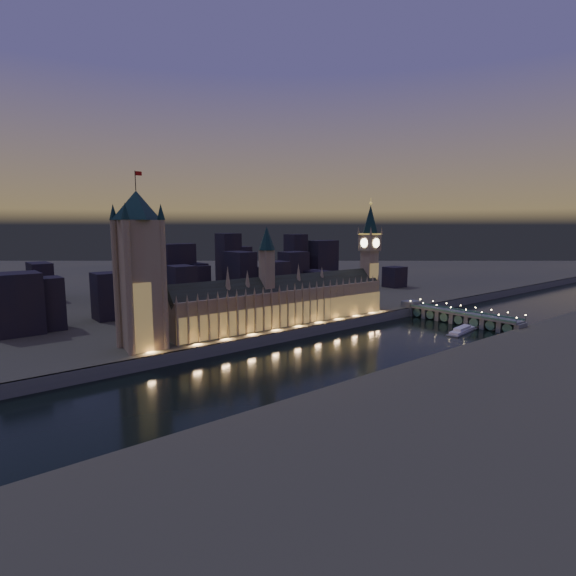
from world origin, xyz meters
TOP-DOWN VIEW (x-y plane):
  - ground_plane at (0.00, 0.00)m, footprint 2000.00×2000.00m
  - north_bank at (0.00, 520.00)m, footprint 2000.00×960.00m
  - embankment_wall at (0.00, 41.00)m, footprint 2000.00×2.50m
  - palace_of_westminster at (8.70, 61.74)m, footprint 202.00×23.64m
  - victoria_tower at (-110.00, 61.92)m, footprint 31.68×31.68m
  - elizabeth_tower at (108.00, 61.92)m, footprint 18.00×18.00m
  - westminster_bridge at (151.26, -3.46)m, footprint 16.77×113.00m
  - river_boat at (123.37, -26.20)m, footprint 43.19×16.13m
  - city_backdrop at (32.34, 246.67)m, footprint 468.64×215.63m

SIDE VIEW (x-z plane):
  - ground_plane at x=0.00m, z-range 0.00..0.00m
  - river_boat at x=123.37m, z-range -0.69..3.81m
  - north_bank at x=0.00m, z-range 0.00..8.00m
  - embankment_wall at x=0.00m, z-range 0.00..8.00m
  - westminster_bridge at x=151.26m, z-range -1.95..13.95m
  - palace_of_westminster at x=8.70m, z-range -12.63..65.37m
  - city_backdrop at x=32.34m, z-range -9.48..70.66m
  - victoria_tower at x=-110.00m, z-range 7.38..119.68m
  - elizabeth_tower at x=108.00m, z-range 13.87..117.85m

